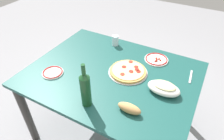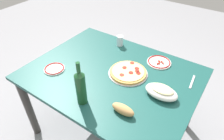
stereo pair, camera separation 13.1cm
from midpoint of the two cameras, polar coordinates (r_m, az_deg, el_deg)
name	(u,v)px [view 2 (the right image)]	position (r m, az deg, el deg)	size (l,w,h in m)	color
ground_plane	(112,128)	(2.21, 1.76, -16.25)	(8.00, 8.00, 0.00)	gray
dining_table	(112,83)	(1.73, 2.17, -3.67)	(1.36, 1.06, 0.76)	#194C47
pepperoni_pizza	(128,72)	(1.65, 6.85, -0.71)	(0.32, 0.32, 0.03)	#B7B7BC
baked_pasta_dish	(161,91)	(1.49, 16.31, -5.92)	(0.24, 0.15, 0.08)	white
wine_bottle	(81,87)	(1.33, -6.09, -4.89)	(0.07, 0.07, 0.34)	#194723
water_glass	(120,41)	(1.99, 4.15, 8.23)	(0.06, 0.06, 0.10)	silver
side_plate_near	(159,62)	(1.83, 15.21, 2.15)	(0.21, 0.21, 0.02)	white
side_plate_far	(54,69)	(1.74, -13.99, 0.28)	(0.17, 0.17, 0.02)	white
bread_loaf	(123,109)	(1.34, 5.99, -11.17)	(0.16, 0.07, 0.06)	tan
fork_left	(192,82)	(1.71, 23.85, -3.16)	(0.17, 0.02, 0.01)	#B7B7BC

